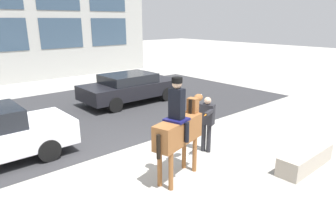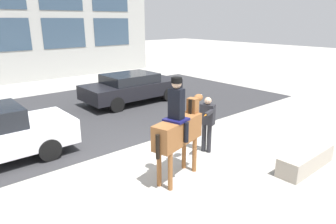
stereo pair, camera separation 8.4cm
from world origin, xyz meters
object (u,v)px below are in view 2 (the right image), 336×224
at_px(mounted_horse_lead, 179,128).
at_px(street_car_far_lane, 132,87).
at_px(planter_ledge, 306,160).
at_px(pedestrian_bystander, 207,120).

relative_size(mounted_horse_lead, street_car_far_lane, 0.55).
bearing_deg(planter_ledge, street_car_far_lane, 88.12).
bearing_deg(mounted_horse_lead, street_car_far_lane, 50.25).
relative_size(pedestrian_bystander, planter_ledge, 0.82).
height_order(pedestrian_bystander, street_car_far_lane, pedestrian_bystander).
bearing_deg(pedestrian_bystander, planter_ledge, 97.47).
bearing_deg(mounted_horse_lead, pedestrian_bystander, 4.74).
bearing_deg(planter_ledge, mounted_horse_lead, 147.67).
relative_size(mounted_horse_lead, pedestrian_bystander, 1.52).
height_order(pedestrian_bystander, planter_ledge, pedestrian_bystander).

